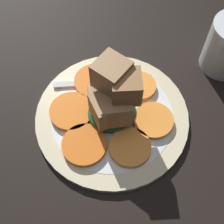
# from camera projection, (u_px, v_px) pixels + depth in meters

# --- Properties ---
(table_slab) EXTENTS (1.20, 1.20, 0.02)m
(table_slab) POSITION_uv_depth(u_px,v_px,m) (112.00, 121.00, 0.53)
(table_slab) COLOR black
(table_slab) RESTS_ON ground
(plate) EXTENTS (0.25, 0.25, 0.01)m
(plate) POSITION_uv_depth(u_px,v_px,m) (112.00, 117.00, 0.52)
(plate) COLOR beige
(plate) RESTS_ON table_slab
(carrot_slice_0) EXTENTS (0.07, 0.07, 0.01)m
(carrot_slice_0) POSITION_uv_depth(u_px,v_px,m) (71.00, 111.00, 0.51)
(carrot_slice_0) COLOR orange
(carrot_slice_0) RESTS_ON plate
(carrot_slice_1) EXTENTS (0.07, 0.07, 0.01)m
(carrot_slice_1) POSITION_uv_depth(u_px,v_px,m) (84.00, 145.00, 0.48)
(carrot_slice_1) COLOR orange
(carrot_slice_1) RESTS_ON plate
(carrot_slice_2) EXTENTS (0.07, 0.07, 0.01)m
(carrot_slice_2) POSITION_uv_depth(u_px,v_px,m) (131.00, 147.00, 0.48)
(carrot_slice_2) COLOR #F9963A
(carrot_slice_2) RESTS_ON plate
(carrot_slice_3) EXTENTS (0.07, 0.07, 0.01)m
(carrot_slice_3) POSITION_uv_depth(u_px,v_px,m) (153.00, 120.00, 0.50)
(carrot_slice_3) COLOR orange
(carrot_slice_3) RESTS_ON plate
(carrot_slice_4) EXTENTS (0.06, 0.06, 0.01)m
(carrot_slice_4) POSITION_uv_depth(u_px,v_px,m) (139.00, 86.00, 0.54)
(carrot_slice_4) COLOR orange
(carrot_slice_4) RESTS_ON plate
(carrot_slice_5) EXTENTS (0.07, 0.07, 0.01)m
(carrot_slice_5) POSITION_uv_depth(u_px,v_px,m) (95.00, 81.00, 0.54)
(carrot_slice_5) COLOR orange
(carrot_slice_5) RESTS_ON plate
(center_pile) EXTENTS (0.08, 0.09, 0.11)m
(center_pile) POSITION_uv_depth(u_px,v_px,m) (113.00, 101.00, 0.47)
(center_pile) COLOR #235128
(center_pile) RESTS_ON plate
(fork) EXTENTS (0.17, 0.08, 0.00)m
(fork) POSITION_uv_depth(u_px,v_px,m) (106.00, 82.00, 0.54)
(fork) COLOR silver
(fork) RESTS_ON plate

